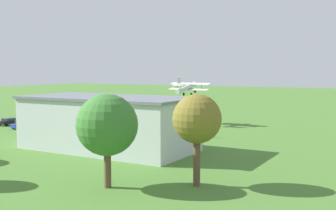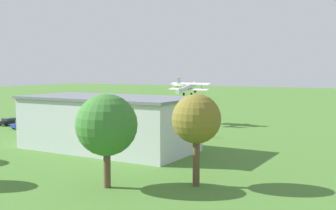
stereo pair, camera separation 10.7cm
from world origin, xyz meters
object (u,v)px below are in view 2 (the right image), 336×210
object	(u,v)px
biplane	(187,87)
car_grey	(52,125)
hangar	(108,123)
person_by_parked_cars	(101,128)
windsock	(116,98)
car_orange	(83,127)
tree_behind_hangar_left	(196,120)
person_walking_on_apron	(140,130)
tree_by_windsock	(107,125)
person_crossing_taxiway	(209,132)
car_blue	(23,124)
car_black	(9,121)

from	to	relation	value
biplane	car_grey	world-z (taller)	biplane
hangar	person_by_parked_cars	xyz separation A→B (m)	(10.23, -12.06, -2.94)
biplane	windsock	world-z (taller)	biplane
car_orange	tree_behind_hangar_left	xyz separation A→B (m)	(-32.95, 23.57, 5.75)
biplane	person_walking_on_apron	distance (m)	17.59
person_walking_on_apron	tree_by_windsock	bearing A→B (deg)	115.96
biplane	person_crossing_taxiway	size ratio (longest dim) A/B	5.54
tree_behind_hangar_left	windsock	xyz separation A→B (m)	(34.60, -36.66, -1.12)
hangar	person_crossing_taxiway	bearing A→B (deg)	-118.33
car_orange	car_grey	xyz separation A→B (m)	(7.43, 0.20, 0.04)
car_blue	person_by_parked_cars	size ratio (longest dim) A/B	2.70
person_by_parked_cars	person_walking_on_apron	xyz separation A→B (m)	(-6.70, -2.54, -0.11)
biplane	person_by_parked_cars	xyz separation A→B (m)	(8.59, 18.58, -6.86)
car_black	tree_behind_hangar_left	xyz separation A→B (m)	(-52.78, 24.03, 5.79)
hangar	person_crossing_taxiway	xyz separation A→B (m)	(-8.90, -16.51, -2.96)
car_blue	person_by_parked_cars	world-z (taller)	person_by_parked_cars
hangar	person_walking_on_apron	world-z (taller)	hangar
car_orange	tree_by_windsock	distance (m)	38.31
car_grey	car_blue	xyz separation A→B (m)	(6.08, 1.44, -0.02)
hangar	biplane	distance (m)	30.93
car_grey	tree_by_windsock	xyz separation A→B (m)	(-32.93, 27.89, 5.24)
car_blue	person_walking_on_apron	size ratio (longest dim) A/B	3.06
hangar	biplane	size ratio (longest dim) A/B	2.65
person_by_parked_cars	person_crossing_taxiway	bearing A→B (deg)	-166.90
biplane	tree_by_windsock	size ratio (longest dim) A/B	1.05
car_blue	tree_behind_hangar_left	bearing A→B (deg)	154.73
person_crossing_taxiway	tree_by_windsock	distance (m)	33.31
person_crossing_taxiway	tree_behind_hangar_left	distance (m)	30.54
biplane	car_black	bearing A→B (deg)	29.70
car_orange	person_crossing_taxiway	world-z (taller)	person_crossing_taxiway
car_grey	tree_behind_hangar_left	size ratio (longest dim) A/B	0.48
tree_behind_hangar_left	person_crossing_taxiway	bearing A→B (deg)	-70.42
car_black	tree_by_windsock	size ratio (longest dim) A/B	0.46
car_blue	tree_by_windsock	bearing A→B (deg)	145.86
car_orange	windsock	size ratio (longest dim) A/B	0.75
car_blue	person_walking_on_apron	distance (m)	24.39
hangar	windsock	xyz separation A→B (m)	(15.65, -24.91, 1.63)
biplane	windsock	distance (m)	15.31
car_orange	car_blue	world-z (taller)	car_blue
person_by_parked_cars	tree_by_windsock	bearing A→B (deg)	127.48
biplane	tree_behind_hangar_left	size ratio (longest dim) A/B	1.06
car_black	person_crossing_taxiway	xyz separation A→B (m)	(-42.72, -4.24, 0.08)
biplane	tree_behind_hangar_left	world-z (taller)	biplane
tree_by_windsock	windsock	world-z (taller)	tree_by_windsock
hangar	car_blue	bearing A→B (deg)	-20.30
biplane	car_blue	distance (m)	33.70
tree_by_windsock	windsock	bearing A→B (deg)	-56.61
car_orange	person_by_parked_cars	bearing A→B (deg)	-176.29
car_orange	tree_behind_hangar_left	size ratio (longest dim) A/B	0.51
person_crossing_taxiway	tree_by_windsock	bearing A→B (deg)	94.54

